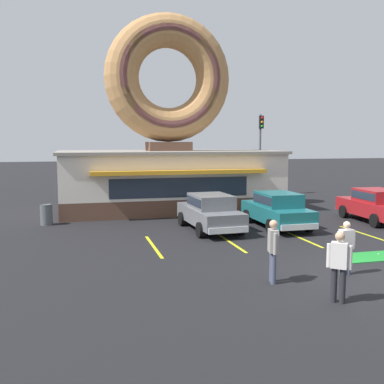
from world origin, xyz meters
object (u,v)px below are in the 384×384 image
(car_red, at_px, (376,204))
(car_grey, at_px, (210,211))
(car_teal, at_px, (277,208))
(pedestrian_leather_jacket_man, at_px, (339,263))
(trash_bin, at_px, (46,214))
(pedestrian_clipboard_woman, at_px, (273,248))
(pedestrian_blue_sweater_man, at_px, (346,246))
(traffic_light_pole, at_px, (260,144))
(golf_ball, at_px, (379,254))

(car_red, bearing_deg, car_grey, -179.99)
(car_teal, xyz_separation_m, car_grey, (-3.14, 0.08, 0.00))
(pedestrian_leather_jacket_man, bearing_deg, car_grey, 92.80)
(car_red, relative_size, trash_bin, 4.77)
(car_red, distance_m, pedestrian_clipboard_woman, 11.56)
(pedestrian_clipboard_woman, bearing_deg, car_grey, 86.68)
(car_grey, distance_m, pedestrian_blue_sweater_man, 7.56)
(car_red, height_order, traffic_light_pole, traffic_light_pole)
(pedestrian_blue_sweater_man, xyz_separation_m, traffic_light_pole, (5.23, 18.80, 2.84))
(car_teal, bearing_deg, car_grey, 178.51)
(pedestrian_blue_sweater_man, xyz_separation_m, pedestrian_clipboard_woman, (-2.38, -0.17, 0.11))
(car_red, distance_m, car_teal, 5.24)
(golf_ball, xyz_separation_m, traffic_light_pole, (2.81, 17.10, 3.66))
(car_grey, xyz_separation_m, traffic_light_pole, (7.18, 11.49, 2.84))
(golf_ball, xyz_separation_m, trash_bin, (-11.42, 8.74, 0.45))
(car_teal, bearing_deg, golf_ball, -77.44)
(golf_ball, height_order, traffic_light_pole, traffic_light_pole)
(pedestrian_leather_jacket_man, bearing_deg, pedestrian_blue_sweater_man, 53.07)
(car_grey, relative_size, pedestrian_clipboard_woman, 2.63)
(car_red, distance_m, pedestrian_leather_jacket_man, 12.21)
(car_red, xyz_separation_m, traffic_light_pole, (-1.19, 11.49, 2.84))
(car_teal, relative_size, trash_bin, 4.68)
(car_teal, height_order, traffic_light_pole, traffic_light_pole)
(traffic_light_pole, bearing_deg, pedestrian_leather_jacket_man, -107.93)
(pedestrian_blue_sweater_man, bearing_deg, car_red, 48.66)
(car_teal, distance_m, pedestrian_leather_jacket_man, 9.60)
(pedestrian_clipboard_woman, xyz_separation_m, traffic_light_pole, (7.61, 18.97, 2.72))
(car_red, distance_m, car_grey, 8.37)
(traffic_light_pole, bearing_deg, trash_bin, -149.58)
(golf_ball, distance_m, car_grey, 7.15)
(car_grey, xyz_separation_m, trash_bin, (-7.05, 3.14, -0.37))
(golf_ball, bearing_deg, trash_bin, 142.56)
(car_red, xyz_separation_m, car_teal, (-5.23, -0.08, 0.00))
(golf_ball, distance_m, car_teal, 5.71)
(car_teal, relative_size, traffic_light_pole, 0.79)
(car_red, height_order, pedestrian_blue_sweater_man, car_red)
(car_red, bearing_deg, golf_ball, -125.56)
(car_red, distance_m, traffic_light_pole, 11.90)
(pedestrian_blue_sweater_man, relative_size, trash_bin, 1.63)
(pedestrian_clipboard_woman, bearing_deg, pedestrian_blue_sweater_man, 4.17)
(golf_ball, xyz_separation_m, car_grey, (-4.37, 5.60, 0.82))
(golf_ball, height_order, pedestrian_leather_jacket_man, pedestrian_leather_jacket_man)
(pedestrian_leather_jacket_man, bearing_deg, trash_bin, 121.11)
(car_grey, relative_size, pedestrian_blue_sweater_man, 2.92)
(car_teal, relative_size, pedestrian_clipboard_woman, 2.59)
(car_grey, height_order, trash_bin, car_grey)
(golf_ball, height_order, car_grey, car_grey)
(car_teal, bearing_deg, traffic_light_pole, 70.76)
(pedestrian_clipboard_woman, xyz_separation_m, trash_bin, (-6.61, 10.62, -0.49))
(car_red, xyz_separation_m, trash_bin, (-15.42, 3.14, -0.37))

